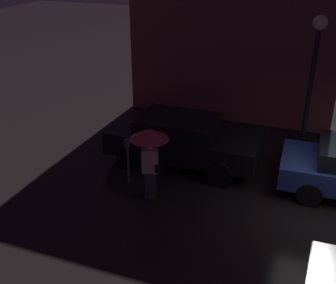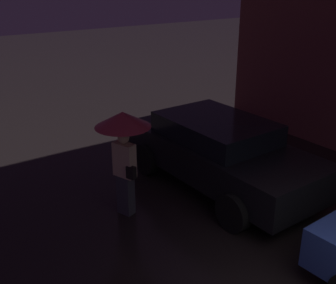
{
  "view_description": "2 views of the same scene",
  "coord_description": "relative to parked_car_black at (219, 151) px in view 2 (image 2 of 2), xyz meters",
  "views": [
    {
      "loc": [
        -0.84,
        -9.01,
        6.01
      ],
      "look_at": [
        -4.38,
        0.43,
        1.1
      ],
      "focal_mm": 45.0,
      "sensor_mm": 36.0,
      "label": 1
    },
    {
      "loc": [
        1.42,
        -3.89,
        4.05
      ],
      "look_at": [
        -4.23,
        0.12,
        1.29
      ],
      "focal_mm": 45.0,
      "sensor_mm": 36.0,
      "label": 2
    }
  ],
  "objects": [
    {
      "name": "parking_meter",
      "position": [
        -0.99,
        -1.6,
        0.04
      ],
      "size": [
        0.12,
        0.1,
        1.3
      ],
      "color": "#4C5154",
      "rests_on": "ground"
    },
    {
      "name": "pedestrian_with_umbrella",
      "position": [
        -0.14,
        -2.09,
        0.76
      ],
      "size": [
        0.96,
        0.96,
        1.93
      ],
      "rotation": [
        0.0,
        0.0,
        0.32
      ],
      "color": "#383842",
      "rests_on": "ground"
    },
    {
      "name": "parked_car_black",
      "position": [
        0.0,
        0.0,
        0.0
      ],
      "size": [
        4.36,
        2.03,
        1.41
      ],
      "rotation": [
        0.0,
        0.0,
        0.01
      ],
      "color": "black",
      "rests_on": "ground"
    }
  ]
}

